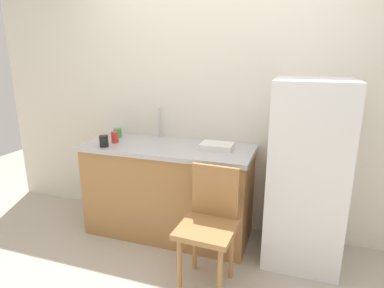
% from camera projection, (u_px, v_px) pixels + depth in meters
% --- Properties ---
extents(ground_plane, '(8.00, 8.00, 0.00)m').
position_uv_depth(ground_plane, '(179.00, 281.00, 2.47)').
color(ground_plane, '#BCB2A3').
extents(back_wall, '(4.80, 0.10, 2.44)m').
position_uv_depth(back_wall, '(215.00, 104.00, 3.06)').
color(back_wall, silver).
rests_on(back_wall, ground_plane).
extents(cabinet_base, '(1.52, 0.60, 0.83)m').
position_uv_depth(cabinet_base, '(169.00, 192.00, 3.06)').
color(cabinet_base, '#A87542').
rests_on(cabinet_base, ground_plane).
extents(countertop, '(1.56, 0.64, 0.04)m').
position_uv_depth(countertop, '(168.00, 148.00, 2.95)').
color(countertop, '#B7B7BC').
rests_on(countertop, cabinet_base).
extents(faucet, '(0.02, 0.02, 0.30)m').
position_uv_depth(faucet, '(160.00, 123.00, 3.19)').
color(faucet, '#B7B7BC').
rests_on(faucet, countertop).
extents(refrigerator, '(0.59, 0.61, 1.50)m').
position_uv_depth(refrigerator, '(307.00, 174.00, 2.59)').
color(refrigerator, white).
rests_on(refrigerator, ground_plane).
extents(chair, '(0.42, 0.42, 0.89)m').
position_uv_depth(chair, '(210.00, 221.00, 2.36)').
color(chair, '#A87542').
rests_on(chair, ground_plane).
extents(dish_tray, '(0.28, 0.20, 0.05)m').
position_uv_depth(dish_tray, '(217.00, 146.00, 2.83)').
color(dish_tray, white).
rests_on(dish_tray, countertop).
extents(cup_green, '(0.08, 0.08, 0.09)m').
position_uv_depth(cup_green, '(118.00, 133.00, 3.22)').
color(cup_green, green).
rests_on(cup_green, countertop).
extents(cup_black, '(0.08, 0.08, 0.10)m').
position_uv_depth(cup_black, '(104.00, 141.00, 2.89)').
color(cup_black, black).
rests_on(cup_black, countertop).
extents(cup_red, '(0.07, 0.07, 0.10)m').
position_uv_depth(cup_red, '(115.00, 137.00, 3.03)').
color(cup_red, red).
rests_on(cup_red, countertop).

